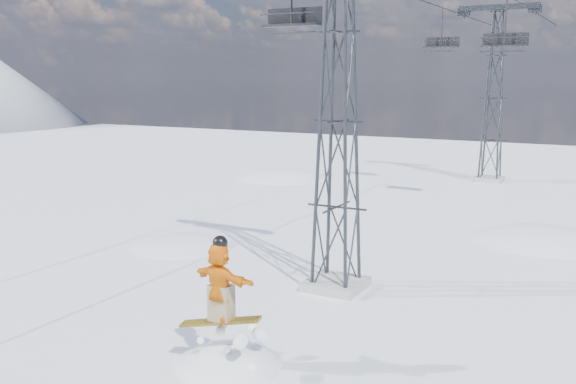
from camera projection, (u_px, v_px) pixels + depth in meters
name	position (u px, v px, depth m)	size (l,w,h in m)	color
ground	(160.00, 384.00, 14.61)	(120.00, 120.00, 0.00)	white
snow_terrain	(339.00, 367.00, 36.93)	(39.00, 37.00, 22.00)	white
lift_tower_near	(338.00, 123.00, 20.19)	(5.20, 1.80, 11.43)	#999999
lift_tower_far	(494.00, 99.00, 41.85)	(5.20, 1.80, 11.43)	#999999
lift_chair_near	(292.00, 19.00, 21.55)	(2.05, 0.59, 2.54)	black
lift_chair_mid	(505.00, 41.00, 31.93)	(2.22, 0.64, 2.76)	black
lift_chair_far	(442.00, 43.00, 37.85)	(2.02, 0.58, 2.51)	black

